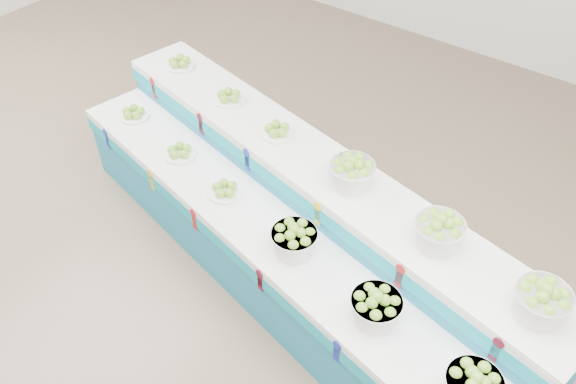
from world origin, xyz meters
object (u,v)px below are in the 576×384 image
object	(u,v)px
plate_upper_mid	(229,96)
basket_upper_right	(541,301)
display_stand	(288,226)
basket_lower_left	(294,240)

from	to	relation	value
plate_upper_mid	basket_upper_right	size ratio (longest dim) A/B	0.82
display_stand	plate_upper_mid	world-z (taller)	plate_upper_mid
plate_upper_mid	basket_upper_right	distance (m)	2.88
display_stand	basket_upper_right	size ratio (longest dim) A/B	13.37
basket_lower_left	plate_upper_mid	size ratio (longest dim) A/B	1.22
display_stand	basket_upper_right	distance (m)	1.95
plate_upper_mid	basket_upper_right	bearing A→B (deg)	-11.61
basket_lower_left	plate_upper_mid	distance (m)	1.53
basket_lower_left	plate_upper_mid	xyz separation A→B (m)	(-1.27, 0.81, 0.23)
basket_upper_right	display_stand	bearing A→B (deg)	176.78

